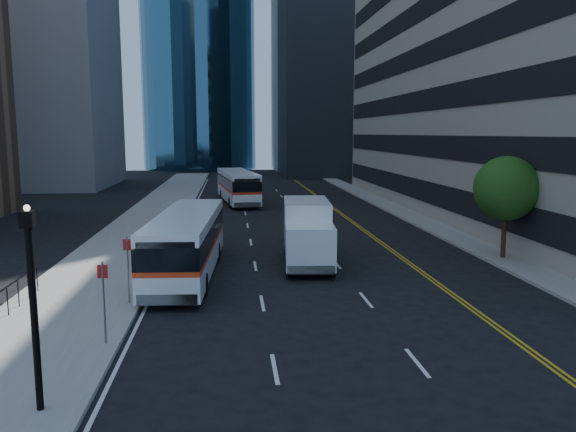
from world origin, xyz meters
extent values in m
plane|color=black|center=(0.00, 0.00, 0.00)|extent=(160.00, 160.00, 0.00)
cube|color=gray|center=(-10.50, 25.00, 0.07)|extent=(5.00, 90.00, 0.15)
cube|color=gray|center=(9.00, 25.00, 0.07)|extent=(2.00, 90.00, 0.15)
cube|color=gray|center=(-28.00, 52.00, 17.50)|extent=(18.00, 18.00, 35.00)
cylinder|color=#332114|center=(9.00, 8.00, 1.25)|extent=(0.24, 0.24, 2.20)
sphere|color=#154212|center=(9.00, 8.00, 3.65)|extent=(3.20, 3.20, 3.20)
cylinder|color=black|center=(-9.00, -6.00, 2.25)|extent=(0.16, 0.16, 4.20)
cube|color=black|center=(-9.00, -6.00, 4.53)|extent=(0.28, 0.28, 0.36)
cube|color=white|center=(-6.60, 6.54, 0.82)|extent=(3.03, 11.06, 1.00)
cube|color=#EC3D16|center=(-6.60, 6.54, 1.41)|extent=(3.05, 11.08, 0.20)
cube|color=black|center=(-6.60, 6.54, 1.91)|extent=(3.05, 11.08, 0.82)
cube|color=white|center=(-6.60, 6.54, 2.60)|extent=(3.03, 11.06, 0.46)
cylinder|color=black|center=(-7.86, 3.33, 0.46)|extent=(0.33, 0.93, 0.91)
cylinder|color=black|center=(-5.74, 3.20, 0.46)|extent=(0.33, 0.93, 0.91)
cylinder|color=black|center=(-7.48, 9.51, 0.46)|extent=(0.33, 0.93, 0.91)
cylinder|color=black|center=(-5.36, 9.38, 0.46)|extent=(0.33, 0.93, 0.91)
cube|color=white|center=(-4.00, 32.93, 0.84)|extent=(3.88, 11.49, 1.03)
cube|color=red|center=(-4.00, 32.93, 1.46)|extent=(3.90, 11.51, 0.21)
cube|color=black|center=(-4.00, 32.93, 1.97)|extent=(3.90, 11.51, 0.84)
cube|color=white|center=(-4.00, 32.93, 2.68)|extent=(3.88, 11.49, 0.47)
cylinder|color=black|center=(-4.65, 29.44, 0.47)|extent=(0.40, 0.97, 0.94)
cylinder|color=black|center=(-2.47, 29.72, 0.47)|extent=(0.40, 0.97, 0.94)
cylinder|color=black|center=(-5.48, 35.77, 0.47)|extent=(0.40, 0.97, 0.94)
cylinder|color=black|center=(-3.30, 36.05, 0.47)|extent=(0.40, 0.97, 0.94)
cube|color=white|center=(-1.13, 5.86, 1.32)|extent=(2.34, 2.17, 1.91)
cube|color=black|center=(-1.20, 5.00, 1.68)|extent=(1.98, 0.22, 1.00)
cube|color=white|center=(-0.88, 9.03, 1.87)|extent=(2.53, 4.53, 2.37)
cube|color=black|center=(-0.96, 8.04, 0.50)|extent=(2.07, 6.12, 0.23)
cylinder|color=black|center=(-2.12, 5.76, 0.44)|extent=(0.32, 0.89, 0.87)
cylinder|color=black|center=(-0.18, 5.60, 0.44)|extent=(0.32, 0.89, 0.87)
cylinder|color=black|center=(-1.75, 10.29, 0.44)|extent=(0.32, 0.89, 0.87)
cylinder|color=black|center=(0.19, 10.14, 0.44)|extent=(0.32, 0.89, 0.87)
camera|label=1|loc=(-4.62, -18.47, 6.37)|focal=35.00mm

